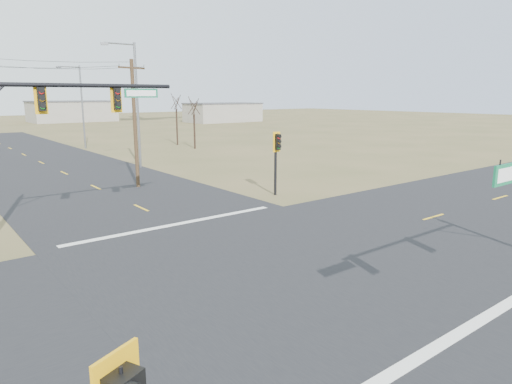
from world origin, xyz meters
TOP-DOWN VIEW (x-y plane):
  - ground at (0.00, 0.00)m, footprint 320.00×320.00m
  - road_ew at (0.00, 0.00)m, footprint 160.00×14.00m
  - road_ns at (0.00, 0.00)m, footprint 14.00×160.00m
  - stop_bar_near at (0.00, -7.50)m, footprint 12.00×0.40m
  - stop_bar_far at (0.00, 7.50)m, footprint 12.00×0.40m
  - mast_arm_far at (-5.87, 9.12)m, footprint 9.54×0.45m
  - pedestal_signal_ne at (8.83, 9.77)m, footprint 0.60×0.52m
  - utility_pole_near at (2.57, 18.26)m, footprint 2.19×0.72m
  - streetlight_a at (6.41, 27.00)m, footprint 3.16×0.43m
  - streetlight_b at (7.45, 46.13)m, footprint 2.88×0.38m
  - bare_tree_c at (18.64, 37.34)m, footprint 2.98×2.98m
  - bare_tree_d at (18.96, 42.54)m, footprint 3.04×3.04m
  - warehouse_mid at (25.00, 110.00)m, footprint 20.00×12.00m
  - warehouse_right at (55.00, 85.00)m, footprint 18.00×10.00m

SIDE VIEW (x-z plane):
  - ground at x=0.00m, z-range 0.00..0.00m
  - road_ew at x=0.00m, z-range 0.00..0.02m
  - road_ns at x=0.00m, z-range 0.00..0.02m
  - stop_bar_near at x=0.00m, z-range 0.03..0.03m
  - stop_bar_far at x=0.00m, z-range 0.03..0.03m
  - warehouse_right at x=55.00m, z-range 0.00..4.50m
  - warehouse_mid at x=25.00m, z-range 0.00..5.00m
  - pedestal_signal_ne at x=8.83m, z-range 1.01..5.34m
  - utility_pole_near at x=2.57m, z-range 0.19..9.35m
  - bare_tree_c at x=18.64m, z-range 1.96..8.84m
  - mast_arm_far at x=-5.87m, z-range 1.68..9.40m
  - streetlight_b at x=7.45m, z-range 0.63..10.91m
  - bare_tree_d at x=18.96m, z-range 2.22..9.51m
  - streetlight_a at x=6.41m, z-range 0.70..12.00m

